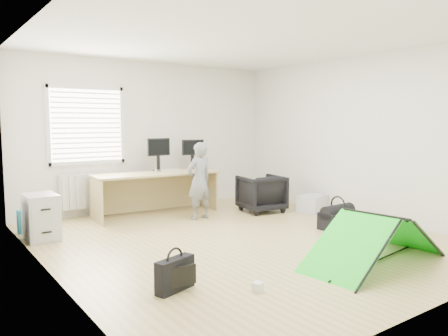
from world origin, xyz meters
TOP-DOWN VIEW (x-y plane):
  - ground at (0.00, 0.00)m, footprint 5.50×5.50m
  - back_wall at (0.00, 2.75)m, footprint 5.00×0.02m
  - window at (-1.20, 2.71)m, footprint 1.20×0.06m
  - radiator at (-1.20, 2.67)m, footprint 1.00×0.12m
  - desk at (-0.22, 2.10)m, footprint 2.20×0.84m
  - filing_cabinet at (-2.24, 1.56)m, footprint 0.40×0.54m
  - monitor_left at (-0.06, 2.35)m, footprint 0.45×0.13m
  - monitor_right at (0.65, 2.34)m, footprint 0.43×0.19m
  - keyboard at (0.08, 2.28)m, footprint 0.48×0.30m
  - thermos at (0.82, 2.38)m, footprint 0.09×0.09m
  - office_chair at (1.44, 1.26)m, footprint 0.81×0.83m
  - person at (0.20, 1.39)m, footprint 0.49×0.35m
  - kite at (0.60, -1.71)m, footprint 1.93×1.05m
  - storage_crate at (2.18, 0.72)m, footprint 0.62×0.51m
  - tote_bag at (-2.31, 2.09)m, footprint 0.29×0.13m
  - laptop_bag at (-1.65, -1.11)m, footprint 0.44×0.25m
  - white_box at (-1.02, -1.58)m, footprint 0.10×0.10m
  - duffel_bag at (1.56, -0.37)m, footprint 0.61×0.33m

SIDE VIEW (x-z plane):
  - ground at x=0.00m, z-range 0.00..0.00m
  - white_box at x=-1.02m, z-range 0.00..0.09m
  - duffel_bag at x=1.56m, z-range 0.00..0.26m
  - storage_crate at x=2.18m, z-range 0.00..0.30m
  - laptop_bag at x=-1.65m, z-range 0.00..0.32m
  - tote_bag at x=-2.31m, z-range 0.00..0.34m
  - kite at x=0.60m, z-range 0.00..0.57m
  - filing_cabinet at x=-2.24m, z-range 0.00..0.63m
  - office_chair at x=1.44m, z-range 0.00..0.66m
  - desk at x=-0.22m, z-range 0.00..0.74m
  - radiator at x=-1.20m, z-range 0.15..0.75m
  - person at x=0.20m, z-range 0.00..1.28m
  - keyboard at x=0.08m, z-range 0.74..0.76m
  - thermos at x=0.82m, z-range 0.74..1.00m
  - monitor_right at x=0.65m, z-range 0.74..1.13m
  - monitor_left at x=-0.06m, z-range 0.74..1.16m
  - back_wall at x=0.00m, z-range 0.00..2.70m
  - window at x=-1.20m, z-range 0.95..2.15m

